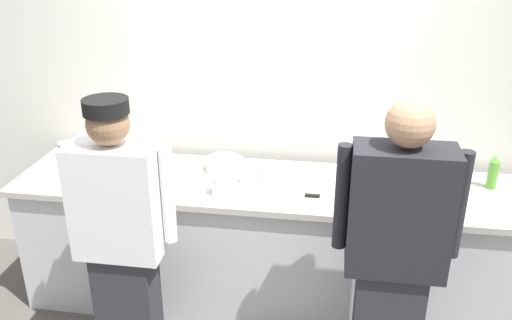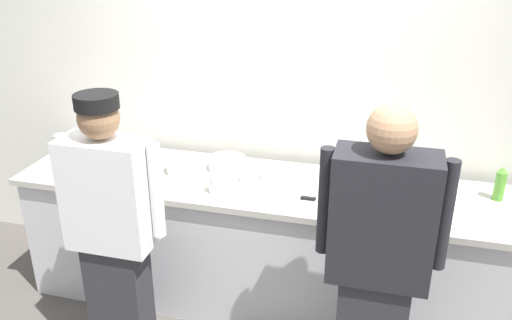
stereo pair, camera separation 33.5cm
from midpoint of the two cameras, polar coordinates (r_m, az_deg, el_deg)
The scene contains 14 objects.
wall_back at distance 3.67m, azimuth -0.25°, elevation 8.84°, with size 5.08×0.10×2.93m.
prep_counter at distance 3.62m, azimuth -1.48°, elevation -8.92°, with size 3.24×0.75×0.90m.
chef_near_left at distance 3.02m, azimuth -17.26°, elevation -7.90°, with size 0.60×0.24×1.64m.
chef_center at distance 2.75m, azimuth 11.03°, elevation -9.94°, with size 0.62×0.24×1.70m.
plate_stack_front at distance 3.55m, azimuth -10.48°, elevation -0.93°, with size 0.24×0.24×0.10m.
plate_stack_rear at distance 3.58m, azimuth -6.00°, elevation -0.54°, with size 0.25×0.25×0.08m.
mixing_bowl_steel at distance 3.69m, azimuth -17.91°, elevation -0.49°, with size 0.33×0.33×0.12m, color #B7BABF.
sheet_tray at distance 3.37m, azimuth 12.41°, elevation -3.17°, with size 0.53×0.35×0.02m, color #B7BABF.
squeeze_bottle_primary at distance 3.54m, azimuth 21.38°, elevation -1.32°, with size 0.06×0.06×0.21m.
ramekin_green_sauce at distance 3.42m, azimuth -3.77°, elevation -1.97°, with size 0.09×0.09×0.05m.
ramekin_red_sauce at distance 3.48m, azimuth -1.61°, elevation -1.51°, with size 0.08×0.08×0.04m.
ramekin_orange_sauce at distance 3.53m, azimuth -14.49°, elevation -1.91°, with size 0.11×0.11×0.04m.
deli_cup at distance 3.26m, azimuth -6.87°, elevation -2.84°, with size 0.09×0.09×0.11m, color white.
chefs_knife at distance 3.23m, azimuth 4.27°, elevation -3.98°, with size 0.27×0.03×0.02m.
Camera 1 is at (0.39, -2.65, 2.39)m, focal length 37.79 mm.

